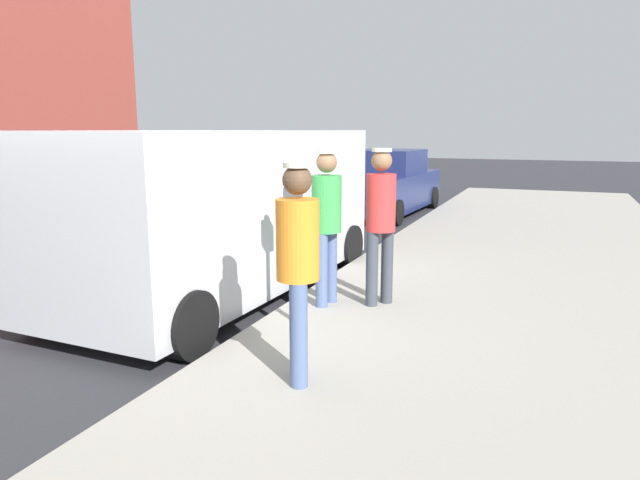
{
  "coord_description": "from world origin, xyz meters",
  "views": [
    {
      "loc": [
        3.85,
        -4.73,
        2.16
      ],
      "look_at": [
        1.65,
        0.61,
        1.05
      ],
      "focal_mm": 32.33,
      "sensor_mm": 36.0,
      "label": 1
    }
  ],
  "objects_px": {
    "pedestrian_in_red": "(381,216)",
    "pedestrian_in_green": "(327,217)",
    "parking_meter_near": "(293,226)",
    "pedestrian_in_orange": "(298,258)",
    "parked_van": "(224,208)",
    "parked_sedan_ahead": "(385,185)"
  },
  "relations": [
    {
      "from": "pedestrian_in_red",
      "to": "pedestrian_in_green",
      "type": "height_order",
      "value": "pedestrian_in_red"
    },
    {
      "from": "parking_meter_near",
      "to": "pedestrian_in_orange",
      "type": "height_order",
      "value": "pedestrian_in_orange"
    },
    {
      "from": "pedestrian_in_orange",
      "to": "pedestrian_in_green",
      "type": "height_order",
      "value": "pedestrian_in_green"
    },
    {
      "from": "parked_van",
      "to": "parked_sedan_ahead",
      "type": "distance_m",
      "value": 8.01
    },
    {
      "from": "pedestrian_in_red",
      "to": "pedestrian_in_green",
      "type": "distance_m",
      "value": 0.62
    },
    {
      "from": "parked_van",
      "to": "parking_meter_near",
      "type": "bearing_deg",
      "value": -35.44
    },
    {
      "from": "pedestrian_in_green",
      "to": "parked_van",
      "type": "height_order",
      "value": "parked_van"
    },
    {
      "from": "pedestrian_in_red",
      "to": "parked_sedan_ahead",
      "type": "bearing_deg",
      "value": 105.66
    },
    {
      "from": "parking_meter_near",
      "to": "pedestrian_in_red",
      "type": "distance_m",
      "value": 1.14
    },
    {
      "from": "pedestrian_in_red",
      "to": "parked_sedan_ahead",
      "type": "xyz_separation_m",
      "value": [
        -2.28,
        8.14,
        -0.45
      ]
    },
    {
      "from": "pedestrian_in_orange",
      "to": "parked_sedan_ahead",
      "type": "xyz_separation_m",
      "value": [
        -2.28,
        10.41,
        -0.42
      ]
    },
    {
      "from": "pedestrian_in_green",
      "to": "parked_van",
      "type": "xyz_separation_m",
      "value": [
        -1.6,
        0.39,
        -0.03
      ]
    },
    {
      "from": "parked_van",
      "to": "pedestrian_in_green",
      "type": "bearing_deg",
      "value": -13.62
    },
    {
      "from": "pedestrian_in_orange",
      "to": "parked_sedan_ahead",
      "type": "bearing_deg",
      "value": 102.35
    },
    {
      "from": "parking_meter_near",
      "to": "parked_sedan_ahead",
      "type": "bearing_deg",
      "value": 100.1
    },
    {
      "from": "parked_van",
      "to": "parked_sedan_ahead",
      "type": "relative_size",
      "value": 1.18
    },
    {
      "from": "pedestrian_in_orange",
      "to": "pedestrian_in_red",
      "type": "bearing_deg",
      "value": 89.93
    },
    {
      "from": "parked_sedan_ahead",
      "to": "pedestrian_in_green",
      "type": "bearing_deg",
      "value": -78.44
    },
    {
      "from": "parked_van",
      "to": "parked_sedan_ahead",
      "type": "bearing_deg",
      "value": 90.82
    },
    {
      "from": "parked_sedan_ahead",
      "to": "pedestrian_in_red",
      "type": "bearing_deg",
      "value": -74.34
    },
    {
      "from": "parking_meter_near",
      "to": "pedestrian_in_green",
      "type": "bearing_deg",
      "value": 81.55
    },
    {
      "from": "parking_meter_near",
      "to": "parked_van",
      "type": "height_order",
      "value": "parked_van"
    }
  ]
}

